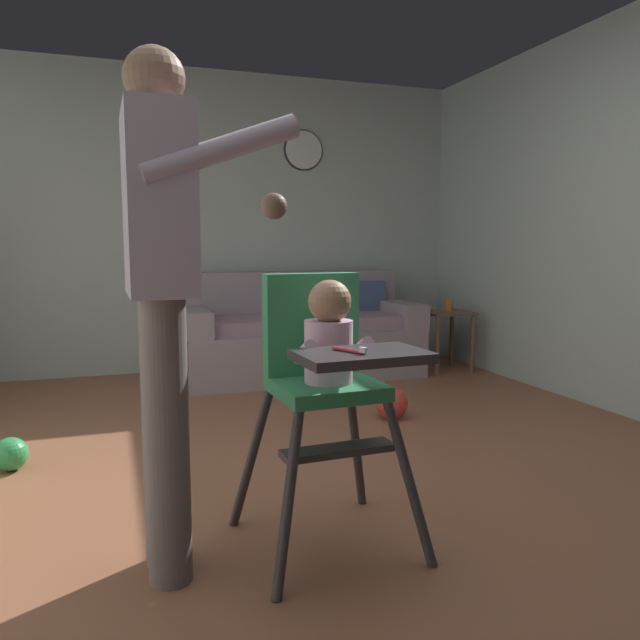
{
  "coord_description": "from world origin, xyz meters",
  "views": [
    {
      "loc": [
        -0.91,
        -2.42,
        1.09
      ],
      "look_at": [
        -0.16,
        -0.24,
        0.81
      ],
      "focal_mm": 34.56,
      "sensor_mm": 36.0,
      "label": 1
    }
  ],
  "objects_px": {
    "sippy_cup": "(449,305)",
    "side_table": "(445,327)",
    "couch": "(299,336)",
    "high_chair": "(326,359)",
    "adult_standing": "(163,286)",
    "toy_ball_second": "(392,403)",
    "wall_clock": "(303,150)",
    "toy_ball": "(11,454)"
  },
  "relations": [
    {
      "from": "couch",
      "to": "side_table",
      "type": "bearing_deg",
      "value": 77.96
    },
    {
      "from": "high_chair",
      "to": "wall_clock",
      "type": "relative_size",
      "value": 2.77
    },
    {
      "from": "adult_standing",
      "to": "couch",
      "type": "bearing_deg",
      "value": 64.49
    },
    {
      "from": "adult_standing",
      "to": "wall_clock",
      "type": "relative_size",
      "value": 4.73
    },
    {
      "from": "adult_standing",
      "to": "toy_ball",
      "type": "relative_size",
      "value": 10.4
    },
    {
      "from": "adult_standing",
      "to": "toy_ball_second",
      "type": "height_order",
      "value": "adult_standing"
    },
    {
      "from": "sippy_cup",
      "to": "wall_clock",
      "type": "relative_size",
      "value": 0.28
    },
    {
      "from": "couch",
      "to": "side_table",
      "type": "relative_size",
      "value": 3.77
    },
    {
      "from": "couch",
      "to": "wall_clock",
      "type": "relative_size",
      "value": 5.48
    },
    {
      "from": "high_chair",
      "to": "wall_clock",
      "type": "bearing_deg",
      "value": 161.27
    },
    {
      "from": "couch",
      "to": "high_chair",
      "type": "bearing_deg",
      "value": -15.27
    },
    {
      "from": "toy_ball",
      "to": "adult_standing",
      "type": "bearing_deg",
      "value": -61.85
    },
    {
      "from": "adult_standing",
      "to": "sippy_cup",
      "type": "xyz_separation_m",
      "value": [
        2.62,
        2.62,
        -0.39
      ]
    },
    {
      "from": "high_chair",
      "to": "toy_ball_second",
      "type": "xyz_separation_m",
      "value": [
        0.94,
        1.4,
        -0.59
      ]
    },
    {
      "from": "couch",
      "to": "adult_standing",
      "type": "relative_size",
      "value": 1.16
    },
    {
      "from": "wall_clock",
      "to": "adult_standing",
      "type": "bearing_deg",
      "value": -114.54
    },
    {
      "from": "wall_clock",
      "to": "couch",
      "type": "bearing_deg",
      "value": -112.08
    },
    {
      "from": "toy_ball",
      "to": "sippy_cup",
      "type": "height_order",
      "value": "sippy_cup"
    },
    {
      "from": "toy_ball",
      "to": "wall_clock",
      "type": "xyz_separation_m",
      "value": [
        2.18,
        2.16,
        1.85
      ]
    },
    {
      "from": "toy_ball",
      "to": "wall_clock",
      "type": "height_order",
      "value": "wall_clock"
    },
    {
      "from": "sippy_cup",
      "to": "side_table",
      "type": "bearing_deg",
      "value": -180.0
    },
    {
      "from": "sippy_cup",
      "to": "wall_clock",
      "type": "height_order",
      "value": "wall_clock"
    },
    {
      "from": "side_table",
      "to": "sippy_cup",
      "type": "relative_size",
      "value": 5.2
    },
    {
      "from": "adult_standing",
      "to": "toy_ball",
      "type": "bearing_deg",
      "value": 117.58
    },
    {
      "from": "adult_standing",
      "to": "toy_ball",
      "type": "distance_m",
      "value": 1.63
    },
    {
      "from": "high_chair",
      "to": "side_table",
      "type": "bearing_deg",
      "value": 139.7
    },
    {
      "from": "adult_standing",
      "to": "side_table",
      "type": "relative_size",
      "value": 3.26
    },
    {
      "from": "couch",
      "to": "toy_ball_second",
      "type": "xyz_separation_m",
      "value": [
        0.15,
        -1.48,
        -0.23
      ]
    },
    {
      "from": "adult_standing",
      "to": "toy_ball_second",
      "type": "distance_m",
      "value": 2.23
    },
    {
      "from": "sippy_cup",
      "to": "couch",
      "type": "bearing_deg",
      "value": 168.26
    },
    {
      "from": "toy_ball",
      "to": "wall_clock",
      "type": "relative_size",
      "value": 0.45
    },
    {
      "from": "side_table",
      "to": "toy_ball_second",
      "type": "bearing_deg",
      "value": -131.94
    },
    {
      "from": "couch",
      "to": "high_chair",
      "type": "xyz_separation_m",
      "value": [
        -0.79,
        -2.88,
        0.36
      ]
    },
    {
      "from": "high_chair",
      "to": "sippy_cup",
      "type": "bearing_deg",
      "value": 139.27
    },
    {
      "from": "high_chair",
      "to": "toy_ball",
      "type": "distance_m",
      "value": 1.8
    },
    {
      "from": "high_chair",
      "to": "toy_ball",
      "type": "bearing_deg",
      "value": -137.35
    },
    {
      "from": "high_chair",
      "to": "side_table",
      "type": "height_order",
      "value": "high_chair"
    },
    {
      "from": "adult_standing",
      "to": "wall_clock",
      "type": "xyz_separation_m",
      "value": [
        1.53,
        3.36,
        0.97
      ]
    },
    {
      "from": "wall_clock",
      "to": "toy_ball_second",
      "type": "bearing_deg",
      "value": -91.15
    },
    {
      "from": "couch",
      "to": "sippy_cup",
      "type": "relative_size",
      "value": 19.6
    },
    {
      "from": "adult_standing",
      "to": "sippy_cup",
      "type": "height_order",
      "value": "adult_standing"
    },
    {
      "from": "high_chair",
      "to": "adult_standing",
      "type": "height_order",
      "value": "adult_standing"
    }
  ]
}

